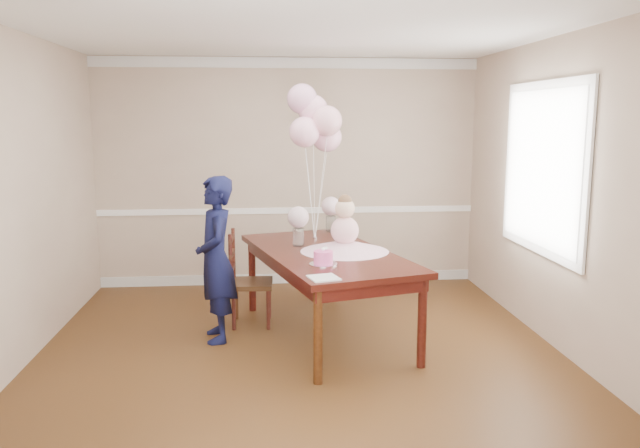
{
  "coord_description": "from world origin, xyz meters",
  "views": [
    {
      "loc": [
        -0.28,
        -4.93,
        2.0
      ],
      "look_at": [
        0.21,
        0.62,
        1.05
      ],
      "focal_mm": 35.0,
      "sensor_mm": 36.0,
      "label": 1
    }
  ],
  "objects_px": {
    "birthday_cake": "(323,257)",
    "dining_chair_seat": "(252,284)",
    "dining_table_top": "(326,254)",
    "woman": "(216,259)"
  },
  "relations": [
    {
      "from": "birthday_cake",
      "to": "dining_chair_seat",
      "type": "relative_size",
      "value": 0.4
    },
    {
      "from": "dining_table_top",
      "to": "birthday_cake",
      "type": "xyz_separation_m",
      "value": [
        -0.08,
        -0.52,
        0.09
      ]
    },
    {
      "from": "dining_table_top",
      "to": "dining_chair_seat",
      "type": "height_order",
      "value": "dining_table_top"
    },
    {
      "from": "dining_chair_seat",
      "to": "birthday_cake",
      "type": "bearing_deg",
      "value": -53.3
    },
    {
      "from": "dining_table_top",
      "to": "dining_chair_seat",
      "type": "relative_size",
      "value": 5.31
    },
    {
      "from": "dining_table_top",
      "to": "woman",
      "type": "relative_size",
      "value": 1.42
    },
    {
      "from": "dining_table_top",
      "to": "woman",
      "type": "bearing_deg",
      "value": 165.47
    },
    {
      "from": "woman",
      "to": "dining_table_top",
      "type": "bearing_deg",
      "value": 81.15
    },
    {
      "from": "dining_chair_seat",
      "to": "woman",
      "type": "xyz_separation_m",
      "value": [
        -0.3,
        -0.4,
        0.34
      ]
    },
    {
      "from": "dining_table_top",
      "to": "woman",
      "type": "height_order",
      "value": "woman"
    }
  ]
}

